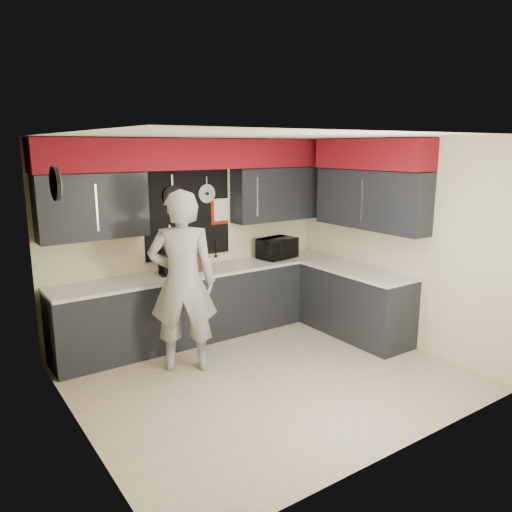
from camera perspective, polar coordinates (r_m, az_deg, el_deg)
ground at (r=5.70m, az=1.30°, el=-13.54°), size 4.00×4.00×0.00m
back_wall_assembly at (r=6.51m, az=-6.88°, el=8.07°), size 4.00×0.36×2.60m
right_wall_assembly at (r=6.58m, az=13.32°, el=7.29°), size 0.36×3.50×2.60m
left_wall_assembly at (r=4.44m, az=-20.16°, el=-3.51°), size 0.05×3.50×2.60m
base_cabinets at (r=6.65m, az=-0.95°, el=-5.41°), size 3.95×2.20×0.92m
microwave at (r=7.15m, az=2.44°, el=0.90°), size 0.58×0.44×0.29m
knife_block at (r=6.44m, az=-6.78°, el=-0.81°), size 0.11×0.11×0.22m
utensil_crock at (r=6.55m, az=-5.77°, el=-0.82°), size 0.13×0.13×0.16m
coffee_maker at (r=6.31m, az=-10.26°, el=-0.82°), size 0.19×0.22×0.29m
person at (r=5.58m, az=-8.38°, el=-2.95°), size 0.89×0.79×2.05m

